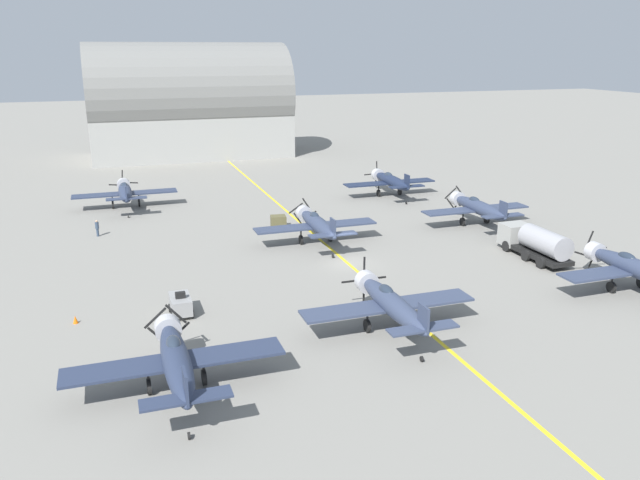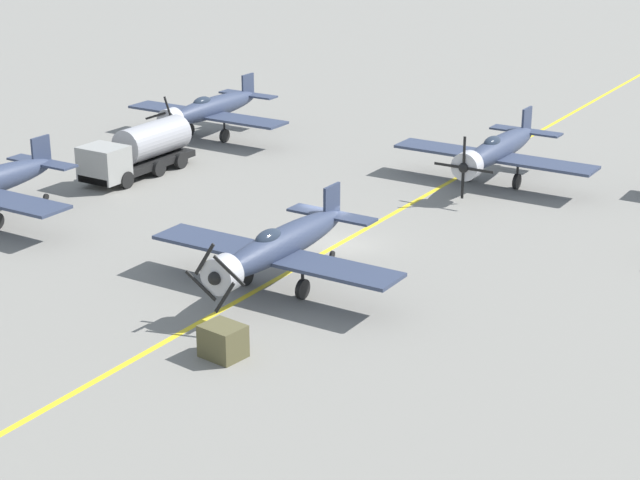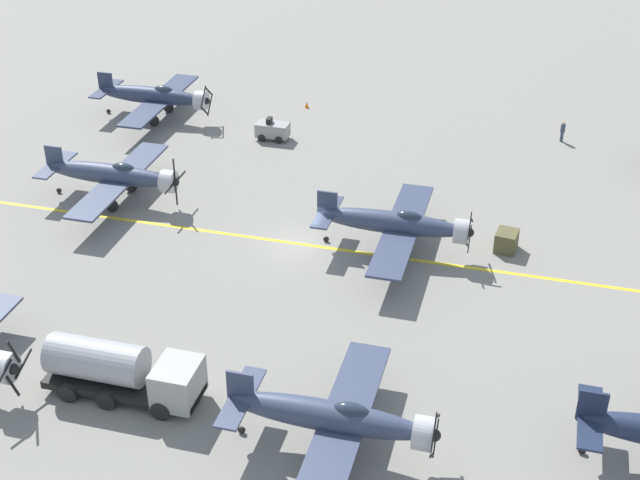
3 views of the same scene
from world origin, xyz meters
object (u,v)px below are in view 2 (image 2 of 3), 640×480
object	(u,v)px
airplane_near_right	(209,109)
airplane_near_center	(497,150)
airplane_mid_center	(278,246)
fuel_tanker	(138,151)
supply_crate_by_tanker	(223,341)

from	to	relation	value
airplane_near_right	airplane_near_center	world-z (taller)	airplane_near_center
airplane_mid_center	airplane_near_center	xyz separation A→B (m)	(-1.64, -20.15, -0.00)
airplane_near_center	fuel_tanker	world-z (taller)	airplane_near_center
airplane_near_center	airplane_mid_center	bearing A→B (deg)	93.22
airplane_near_right	airplane_mid_center	xyz separation A→B (m)	(-19.04, 19.80, 0.00)
airplane_mid_center	fuel_tanker	world-z (taller)	airplane_mid_center
airplane_near_right	airplane_near_center	distance (m)	20.68
fuel_tanker	supply_crate_by_tanker	xyz separation A→B (m)	(-19.20, 17.16, -0.86)
airplane_near_right	supply_crate_by_tanker	xyz separation A→B (m)	(-21.06, 26.53, -1.36)
supply_crate_by_tanker	airplane_near_center	bearing A→B (deg)	-89.19
fuel_tanker	airplane_mid_center	bearing A→B (deg)	148.75
airplane_near_center	airplane_near_right	bearing A→B (deg)	8.84
airplane_near_right	fuel_tanker	size ratio (longest dim) A/B	1.50
airplane_near_center	fuel_tanker	size ratio (longest dim) A/B	1.50
airplane_near_right	airplane_mid_center	bearing A→B (deg)	139.46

